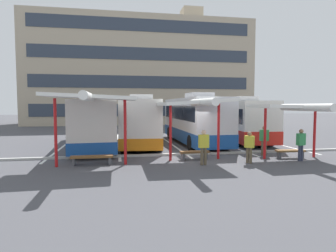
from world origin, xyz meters
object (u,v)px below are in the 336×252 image
object	(u,v)px
waiting_shelter_0	(90,99)
bench_1	(194,153)
bench_2	(290,152)
waiting_passenger_0	(249,145)
coach_bus_1	(142,121)
waiting_passenger_2	(264,138)
waiting_shelter_1	(196,104)
waiting_passenger_1	(301,143)
waiting_passenger_3	(204,145)
coach_bus_2	(194,120)
coach_bus_3	(238,121)
bench_0	(92,158)
coach_bus_0	(93,123)
waiting_shelter_2	(294,108)

from	to	relation	value
waiting_shelter_0	bench_1	bearing A→B (deg)	10.20
bench_2	waiting_passenger_0	distance (m)	3.02
coach_bus_1	waiting_passenger_2	bearing A→B (deg)	-44.00
waiting_shelter_1	waiting_passenger_1	size ratio (longest dim) A/B	2.91
waiting_passenger_3	coach_bus_2	bearing A→B (deg)	78.03
coach_bus_3	bench_0	size ratio (longest dim) A/B	5.24
coach_bus_1	coach_bus_3	distance (m)	7.92
coach_bus_3	bench_2	bearing A→B (deg)	-93.34
coach_bus_3	waiting_shelter_0	distance (m)	13.92
coach_bus_1	waiting_passenger_0	distance (m)	9.39
waiting_passenger_1	coach_bus_1	bearing A→B (deg)	132.62
bench_0	waiting_shelter_1	world-z (taller)	waiting_shelter_1
coach_bus_3	waiting_passenger_2	world-z (taller)	coach_bus_3
bench_2	coach_bus_0	bearing A→B (deg)	147.41
waiting_shelter_0	bench_2	world-z (taller)	waiting_shelter_0
bench_2	bench_1	bearing A→B (deg)	174.07
coach_bus_1	bench_2	bearing A→B (deg)	-44.41
coach_bus_3	bench_2	distance (m)	8.19
coach_bus_0	coach_bus_2	bearing A→B (deg)	-0.55
waiting_passenger_0	waiting_passenger_1	size ratio (longest dim) A/B	0.95
coach_bus_0	waiting_passenger_1	xyz separation A→B (m)	(10.94, -7.80, -0.70)
waiting_shelter_2	coach_bus_2	bearing A→B (deg)	116.41
coach_bus_1	waiting_passenger_2	xyz separation A→B (m)	(6.42, -6.20, -0.68)
coach_bus_3	waiting_shelter_1	xyz separation A→B (m)	(-5.70, -7.85, 1.34)
waiting_shelter_1	coach_bus_3	bearing A→B (deg)	54.02
coach_bus_1	bench_0	size ratio (longest dim) A/B	5.25
bench_2	waiting_shelter_0	bearing A→B (deg)	-177.82
waiting_passenger_0	bench_2	bearing A→B (deg)	17.76
coach_bus_3	waiting_passenger_1	bearing A→B (deg)	-92.80
coach_bus_3	bench_2	world-z (taller)	coach_bus_3
bench_0	bench_1	distance (m)	5.26
coach_bus_1	bench_1	xyz separation A→B (m)	(2.18, -6.71, -1.34)
coach_bus_2	waiting_passenger_2	bearing A→B (deg)	-66.51
bench_2	coach_bus_1	bearing A→B (deg)	135.59
bench_1	coach_bus_3	bearing A→B (deg)	52.86
coach_bus_0	waiting_shelter_2	world-z (taller)	coach_bus_0
coach_bus_2	waiting_passenger_1	distance (m)	8.55
waiting_passenger_1	waiting_passenger_2	xyz separation A→B (m)	(-1.02, 1.89, 0.04)
bench_1	waiting_shelter_2	distance (m)	5.79
coach_bus_0	coach_bus_3	size ratio (longest dim) A/B	1.15
coach_bus_3	waiting_shelter_1	distance (m)	9.80
bench_2	waiting_passenger_3	world-z (taller)	waiting_passenger_3
waiting_passenger_0	coach_bus_2	bearing A→B (deg)	95.08
waiting_shelter_1	waiting_passenger_3	xyz separation A→B (m)	(0.05, -1.15, -1.97)
coach_bus_0	coach_bus_2	world-z (taller)	coach_bus_2
coach_bus_1	waiting_passenger_0	world-z (taller)	coach_bus_1
coach_bus_1	waiting_passenger_2	world-z (taller)	coach_bus_1
bench_1	waiting_passenger_0	size ratio (longest dim) A/B	1.00
coach_bus_3	waiting_passenger_2	xyz separation A→B (m)	(-1.46, -7.02, -0.63)
coach_bus_0	bench_2	size ratio (longest dim) A/B	7.56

